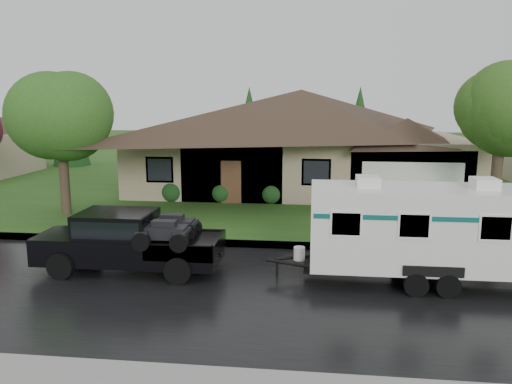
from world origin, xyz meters
TOP-DOWN VIEW (x-y plane):
  - ground at (0.00, 0.00)m, footprint 140.00×140.00m
  - road at (0.00, -2.00)m, footprint 140.00×8.00m
  - curb at (0.00, 2.25)m, footprint 140.00×0.50m
  - lawn at (0.00, 15.00)m, footprint 140.00×26.00m
  - house_main at (2.29, 13.84)m, footprint 19.44×10.80m
  - tree_left_green at (-8.15, 5.76)m, footprint 3.83×3.83m
  - tree_right_green at (10.19, 6.26)m, footprint 3.94×3.94m
  - shrub_row at (2.00, 9.30)m, footprint 13.60×1.00m
  - pickup_truck at (-2.86, -0.79)m, footprint 5.53×2.10m
  - travel_trailer at (5.94, -0.79)m, footprint 6.82×2.40m

SIDE VIEW (x-z plane):
  - ground at x=0.00m, z-range 0.00..0.00m
  - road at x=0.00m, z-range 0.00..0.01m
  - curb at x=0.00m, z-range 0.00..0.15m
  - lawn at x=0.00m, z-range 0.00..0.15m
  - shrub_row at x=2.00m, z-range 0.15..1.15m
  - pickup_truck at x=-2.86m, z-range 0.07..1.91m
  - travel_trailer at x=5.94m, z-range 0.09..3.15m
  - house_main at x=2.29m, z-range 0.14..7.04m
  - tree_left_green at x=-8.15m, z-range 1.38..7.71m
  - tree_right_green at x=10.19m, z-range 1.41..7.93m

